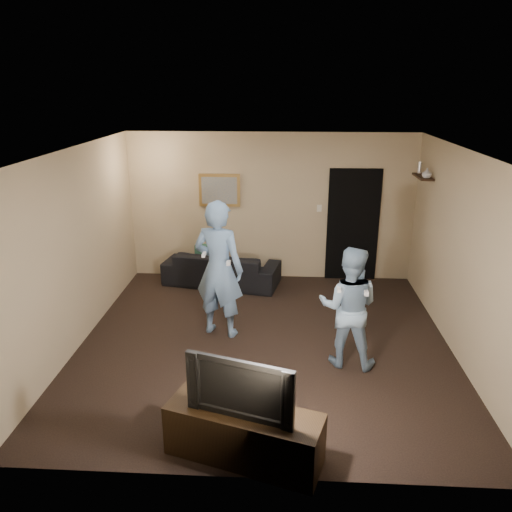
# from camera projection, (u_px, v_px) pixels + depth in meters

# --- Properties ---
(ground) EXTENTS (5.00, 5.00, 0.00)m
(ground) POSITION_uv_depth(u_px,v_px,m) (264.00, 342.00, 6.86)
(ground) COLOR black
(ground) RESTS_ON ground
(ceiling) EXTENTS (5.00, 5.00, 0.04)m
(ceiling) POSITION_uv_depth(u_px,v_px,m) (266.00, 151.00, 6.00)
(ceiling) COLOR silver
(ceiling) RESTS_ON wall_back
(wall_back) EXTENTS (5.00, 0.04, 2.60)m
(wall_back) POSITION_uv_depth(u_px,v_px,m) (271.00, 207.00, 8.79)
(wall_back) COLOR tan
(wall_back) RESTS_ON ground
(wall_front) EXTENTS (5.00, 0.04, 2.60)m
(wall_front) POSITION_uv_depth(u_px,v_px,m) (253.00, 351.00, 4.07)
(wall_front) COLOR tan
(wall_front) RESTS_ON ground
(wall_left) EXTENTS (0.04, 5.00, 2.60)m
(wall_left) POSITION_uv_depth(u_px,v_px,m) (76.00, 249.00, 6.57)
(wall_left) COLOR tan
(wall_left) RESTS_ON ground
(wall_right) EXTENTS (0.04, 5.00, 2.60)m
(wall_right) POSITION_uv_depth(u_px,v_px,m) (463.00, 257.00, 6.30)
(wall_right) COLOR tan
(wall_right) RESTS_ON ground
(sofa) EXTENTS (2.11, 1.14, 0.58)m
(sofa) POSITION_uv_depth(u_px,v_px,m) (222.00, 268.00, 8.78)
(sofa) COLOR black
(sofa) RESTS_ON ground
(throw_pillow) EXTENTS (0.47, 0.20, 0.46)m
(throw_pillow) POSITION_uv_depth(u_px,v_px,m) (209.00, 258.00, 8.73)
(throw_pillow) COLOR #164435
(throw_pillow) RESTS_ON sofa
(painting_frame) EXTENTS (0.72, 0.05, 0.57)m
(painting_frame) POSITION_uv_depth(u_px,v_px,m) (220.00, 190.00, 8.72)
(painting_frame) COLOR olive
(painting_frame) RESTS_ON wall_back
(painting_canvas) EXTENTS (0.62, 0.01, 0.47)m
(painting_canvas) POSITION_uv_depth(u_px,v_px,m) (219.00, 190.00, 8.69)
(painting_canvas) COLOR slate
(painting_canvas) RESTS_ON painting_frame
(doorway) EXTENTS (0.90, 0.06, 2.00)m
(doorway) POSITION_uv_depth(u_px,v_px,m) (353.00, 225.00, 8.78)
(doorway) COLOR black
(doorway) RESTS_ON ground
(light_switch) EXTENTS (0.08, 0.02, 0.12)m
(light_switch) POSITION_uv_depth(u_px,v_px,m) (319.00, 208.00, 8.72)
(light_switch) COLOR silver
(light_switch) RESTS_ON wall_back
(wall_shelf) EXTENTS (0.20, 0.60, 0.03)m
(wall_shelf) POSITION_uv_depth(u_px,v_px,m) (423.00, 177.00, 7.77)
(wall_shelf) COLOR black
(wall_shelf) RESTS_ON wall_right
(shelf_vase) EXTENTS (0.16, 0.16, 0.15)m
(shelf_vase) POSITION_uv_depth(u_px,v_px,m) (427.00, 173.00, 7.56)
(shelf_vase) COLOR #BABABF
(shelf_vase) RESTS_ON wall_shelf
(shelf_figurine) EXTENTS (0.06, 0.06, 0.18)m
(shelf_figurine) POSITION_uv_depth(u_px,v_px,m) (420.00, 167.00, 7.97)
(shelf_figurine) COLOR silver
(shelf_figurine) RESTS_ON wall_shelf
(tv_console) EXTENTS (1.54, 0.89, 0.53)m
(tv_console) POSITION_uv_depth(u_px,v_px,m) (244.00, 435.00, 4.68)
(tv_console) COLOR black
(tv_console) RESTS_ON ground
(television) EXTENTS (1.01, 0.43, 0.59)m
(television) POSITION_uv_depth(u_px,v_px,m) (243.00, 384.00, 4.50)
(television) COLOR black
(television) RESTS_ON tv_console
(wii_player_left) EXTENTS (0.81, 0.65, 1.93)m
(wii_player_left) POSITION_uv_depth(u_px,v_px,m) (219.00, 269.00, 6.81)
(wii_player_left) COLOR #688CB5
(wii_player_left) RESTS_ON ground
(wii_player_right) EXTENTS (0.85, 0.72, 1.55)m
(wii_player_right) POSITION_uv_depth(u_px,v_px,m) (349.00, 307.00, 6.11)
(wii_player_right) COLOR #7F9EB9
(wii_player_right) RESTS_ON ground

